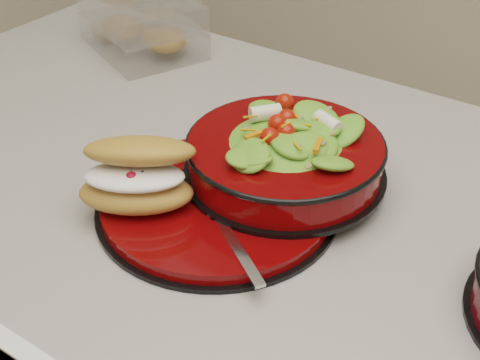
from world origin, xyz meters
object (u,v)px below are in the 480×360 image
Objects in this scene: salad_bowl at (285,149)px; fork at (229,234)px; croissant at (138,176)px; pastry_box at (142,25)px; dinner_plate at (217,203)px.

salad_bowl reaches higher than fork.
pastry_box is at bearing 98.13° from croissant.
croissant reaches higher than pastry_box.
dinner_plate is at bearing 9.79° from croissant.
salad_bowl reaches higher than croissant.
salad_bowl is 0.14m from fork.
pastry_box reaches higher than dinner_plate.
fork is at bearing -15.82° from pastry_box.
fork is (0.01, -0.14, -0.04)m from salad_bowl.
dinner_plate is 1.93× the size of croissant.
fork is (0.05, -0.05, 0.01)m from dinner_plate.
pastry_box is (-0.33, 0.38, -0.01)m from croissant.
pastry_box is (-0.44, 0.23, -0.01)m from salad_bowl.
pastry_box reaches higher than fork.
fork is (0.12, 0.01, -0.04)m from croissant.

